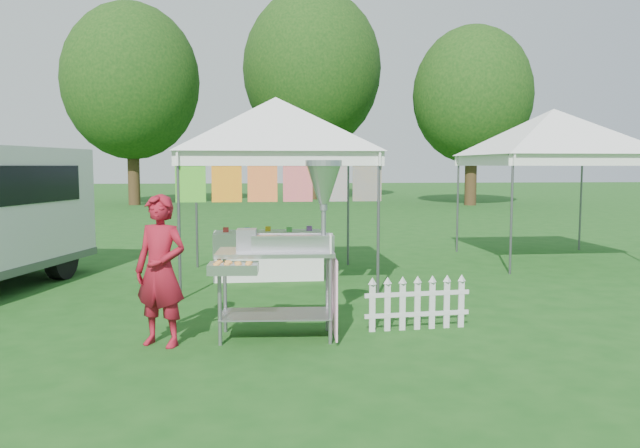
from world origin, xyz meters
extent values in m
plane|color=#194D16|center=(0.00, 0.00, 0.00)|extent=(120.00, 120.00, 0.00)
cylinder|color=#59595E|center=(-1.42, 2.08, 1.05)|extent=(0.04, 0.04, 2.10)
cylinder|color=#59595E|center=(1.42, 2.08, 1.05)|extent=(0.04, 0.04, 2.10)
cylinder|color=#59595E|center=(-1.42, 4.92, 1.05)|extent=(0.04, 0.04, 2.10)
cylinder|color=#59595E|center=(1.42, 4.92, 1.05)|extent=(0.04, 0.04, 2.10)
cube|color=white|center=(0.00, 2.08, 2.00)|extent=(3.00, 0.03, 0.22)
cube|color=white|center=(0.00, 4.92, 2.00)|extent=(3.00, 0.03, 0.22)
pyramid|color=white|center=(0.00, 3.50, 3.00)|extent=(4.24, 4.24, 0.90)
cylinder|color=#59595E|center=(0.00, 2.08, 2.08)|extent=(3.00, 0.03, 0.03)
cube|color=#178B26|center=(-1.25, 2.08, 1.73)|extent=(0.42, 0.01, 0.70)
cube|color=red|center=(-0.75, 2.08, 1.73)|extent=(0.42, 0.01, 0.70)
cube|color=#F61B38|center=(-0.25, 2.08, 1.73)|extent=(0.42, 0.01, 0.70)
cube|color=#CC1990|center=(0.25, 2.08, 1.73)|extent=(0.42, 0.01, 0.70)
cube|color=#33BF9E|center=(0.75, 2.08, 1.73)|extent=(0.42, 0.01, 0.70)
cube|color=orange|center=(1.25, 2.08, 1.73)|extent=(0.42, 0.01, 0.70)
cylinder|color=#59595E|center=(4.08, 3.58, 1.05)|extent=(0.04, 0.04, 2.10)
cylinder|color=#59595E|center=(4.08, 6.42, 1.05)|extent=(0.04, 0.04, 2.10)
cylinder|color=#59595E|center=(6.92, 6.42, 1.05)|extent=(0.04, 0.04, 2.10)
cube|color=white|center=(5.50, 3.58, 2.00)|extent=(3.00, 0.03, 0.22)
cube|color=white|center=(5.50, 6.42, 2.00)|extent=(3.00, 0.03, 0.22)
pyramid|color=white|center=(5.50, 5.00, 3.00)|extent=(4.24, 4.24, 0.90)
cylinder|color=#59595E|center=(5.50, 3.58, 2.08)|extent=(3.00, 0.03, 0.03)
cylinder|color=#3B2815|center=(-6.00, 24.00, 1.98)|extent=(0.56, 0.56, 3.96)
ellipsoid|color=#305517|center=(-6.00, 24.00, 5.85)|extent=(6.40, 6.40, 7.36)
cylinder|color=#3B2815|center=(3.00, 28.00, 2.42)|extent=(0.56, 0.56, 4.84)
ellipsoid|color=#305517|center=(3.00, 28.00, 7.15)|extent=(7.60, 7.60, 8.74)
cylinder|color=#3B2815|center=(10.00, 22.00, 1.76)|extent=(0.56, 0.56, 3.52)
ellipsoid|color=#305517|center=(10.00, 22.00, 5.20)|extent=(5.60, 5.60, 6.44)
cylinder|color=gray|center=(-0.75, -0.25, 0.47)|extent=(0.04, 0.04, 0.95)
cylinder|color=gray|center=(0.41, -0.32, 0.47)|extent=(0.04, 0.04, 0.95)
cylinder|color=gray|center=(-0.72, 0.29, 0.47)|extent=(0.04, 0.04, 0.95)
cylinder|color=gray|center=(0.45, 0.21, 0.47)|extent=(0.04, 0.04, 0.95)
cube|color=gray|center=(-0.15, -0.02, 0.26)|extent=(1.24, 0.68, 0.02)
cube|color=#B7B7BC|center=(-0.15, -0.02, 0.95)|extent=(1.30, 0.71, 0.04)
cube|color=#B7B7BC|center=(0.04, 0.02, 1.05)|extent=(0.91, 0.32, 0.16)
cube|color=gray|center=(-0.47, 0.05, 1.09)|extent=(0.23, 0.25, 0.23)
cylinder|color=gray|center=(0.38, 0.00, 1.42)|extent=(0.06, 0.06, 0.95)
cone|color=#B7B7BC|center=(0.38, 0.00, 1.69)|extent=(0.40, 0.40, 0.42)
cylinder|color=#B7B7BC|center=(0.38, 0.00, 1.92)|extent=(0.43, 0.43, 0.06)
cube|color=#B7B7BC|center=(-0.60, -0.39, 0.84)|extent=(0.53, 0.35, 0.11)
cube|color=#FBA9CE|center=(0.49, -0.06, 0.47)|extent=(0.07, 0.79, 0.85)
cube|color=white|center=(0.41, -0.35, 1.08)|extent=(0.03, 0.15, 0.19)
imported|color=maroon|center=(-1.36, -0.18, 0.80)|extent=(0.69, 0.59, 1.60)
cube|color=silver|center=(-4.31, 4.71, 0.83)|extent=(2.09, 1.19, 0.93)
cube|color=black|center=(-3.70, 2.89, 1.61)|extent=(0.73, 2.77, 0.57)
cube|color=black|center=(-4.22, 5.08, 1.61)|extent=(1.72, 0.47, 0.57)
cylinder|color=black|center=(-3.57, 3.93, 0.35)|extent=(0.40, 0.74, 0.71)
cube|color=silver|center=(0.95, 0.10, 0.28)|extent=(0.07, 0.03, 0.56)
cube|color=silver|center=(1.13, 0.12, 0.28)|extent=(0.07, 0.03, 0.56)
cube|color=silver|center=(1.31, 0.13, 0.28)|extent=(0.07, 0.03, 0.56)
cube|color=silver|center=(1.49, 0.14, 0.28)|extent=(0.07, 0.03, 0.56)
cube|color=silver|center=(1.67, 0.16, 0.28)|extent=(0.07, 0.03, 0.56)
cube|color=silver|center=(1.84, 0.17, 0.28)|extent=(0.07, 0.03, 0.56)
cube|color=silver|center=(2.02, 0.19, 0.28)|extent=(0.07, 0.03, 0.56)
cube|color=silver|center=(1.49, 0.14, 0.18)|extent=(1.26, 0.13, 0.05)
cube|color=silver|center=(1.49, 0.14, 0.42)|extent=(1.26, 0.13, 0.05)
cube|color=white|center=(-0.13, 3.63, 0.40)|extent=(1.80, 0.70, 0.79)
camera|label=1|loc=(-0.41, -6.77, 1.90)|focal=35.00mm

